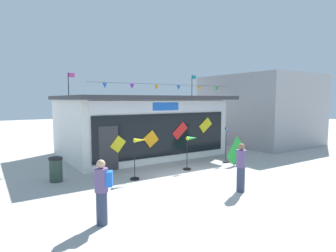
% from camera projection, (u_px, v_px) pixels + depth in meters
% --- Properties ---
extents(ground_plane, '(80.00, 80.00, 0.00)m').
position_uv_depth(ground_plane, '(196.00, 178.00, 11.61)').
color(ground_plane, '#ADAAA5').
extents(kite_shop_building, '(8.74, 6.57, 4.75)m').
position_uv_depth(kite_shop_building, '(139.00, 125.00, 16.62)').
color(kite_shop_building, silver).
rests_on(kite_shop_building, ground_plane).
extents(wind_spinner_far_left, '(0.72, 0.36, 1.65)m').
position_uv_depth(wind_spinner_far_left, '(138.00, 154.00, 11.33)').
color(wind_spinner_far_left, black).
rests_on(wind_spinner_far_left, ground_plane).
extents(wind_spinner_left, '(0.72, 0.35, 1.52)m').
position_uv_depth(wind_spinner_left, '(190.00, 147.00, 12.92)').
color(wind_spinner_left, black).
rests_on(wind_spinner_left, ground_plane).
extents(wind_spinner_center_left, '(0.32, 0.30, 1.80)m').
position_uv_depth(wind_spinner_center_left, '(226.00, 142.00, 14.31)').
color(wind_spinner_center_left, black).
rests_on(wind_spinner_center_left, ground_plane).
extents(person_near_camera, '(0.34, 0.34, 1.68)m').
position_uv_depth(person_near_camera, '(241.00, 167.00, 9.78)').
color(person_near_camera, '#333D56').
rests_on(person_near_camera, ground_plane).
extents(person_mid_plaza, '(0.48, 0.41, 1.68)m').
position_uv_depth(person_mid_plaza, '(102.00, 191.00, 7.19)').
color(person_mid_plaza, '#333D56').
rests_on(person_mid_plaza, ground_plane).
extents(trash_bin, '(0.52, 0.52, 0.95)m').
position_uv_depth(trash_bin, '(56.00, 169.00, 11.03)').
color(trash_bin, '#2D4238').
rests_on(trash_bin, ground_plane).
extents(display_kite_on_ground, '(1.37, 0.26, 1.37)m').
position_uv_depth(display_kite_on_ground, '(235.00, 151.00, 13.85)').
color(display_kite_on_ground, green).
rests_on(display_kite_on_ground, ground_plane).
extents(neighbour_building, '(5.88, 7.18, 4.85)m').
position_uv_depth(neighbour_building, '(258.00, 110.00, 20.91)').
color(neighbour_building, '#99999E').
rests_on(neighbour_building, ground_plane).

